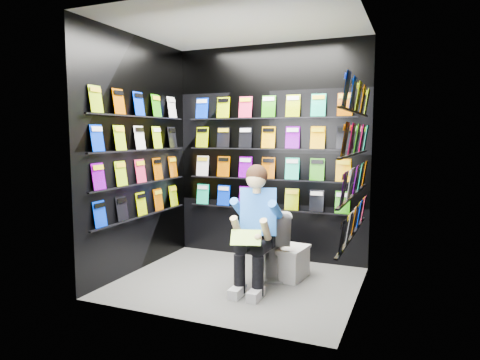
% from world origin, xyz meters
% --- Properties ---
extents(floor, '(2.40, 2.40, 0.00)m').
position_xyz_m(floor, '(0.00, 0.00, 0.00)').
color(floor, '#595957').
rests_on(floor, ground).
extents(ceiling, '(2.40, 2.40, 0.00)m').
position_xyz_m(ceiling, '(0.00, 0.00, 2.60)').
color(ceiling, white).
rests_on(ceiling, floor).
extents(wall_back, '(2.40, 0.04, 2.60)m').
position_xyz_m(wall_back, '(0.00, 1.00, 1.30)').
color(wall_back, black).
rests_on(wall_back, floor).
extents(wall_front, '(2.40, 0.04, 2.60)m').
position_xyz_m(wall_front, '(0.00, -1.00, 1.30)').
color(wall_front, black).
rests_on(wall_front, floor).
extents(wall_left, '(0.04, 2.00, 2.60)m').
position_xyz_m(wall_left, '(-1.20, 0.00, 1.30)').
color(wall_left, black).
rests_on(wall_left, floor).
extents(wall_right, '(0.04, 2.00, 2.60)m').
position_xyz_m(wall_right, '(1.20, 0.00, 1.30)').
color(wall_right, black).
rests_on(wall_right, floor).
extents(comics_back, '(2.10, 0.06, 1.37)m').
position_xyz_m(comics_back, '(0.00, 0.97, 1.31)').
color(comics_back, '#D70041').
rests_on(comics_back, wall_back).
extents(comics_left, '(0.06, 1.70, 1.37)m').
position_xyz_m(comics_left, '(-1.17, 0.00, 1.31)').
color(comics_left, '#D70041').
rests_on(comics_left, wall_left).
extents(comics_right, '(0.06, 1.70, 1.37)m').
position_xyz_m(comics_right, '(1.17, 0.00, 1.31)').
color(comics_right, '#D70041').
rests_on(comics_right, wall_right).
extents(toilet, '(0.64, 0.84, 0.73)m').
position_xyz_m(toilet, '(0.24, 0.36, 0.37)').
color(toilet, white).
rests_on(toilet, floor).
extents(longbox, '(0.27, 0.43, 0.31)m').
position_xyz_m(longbox, '(0.50, 0.34, 0.15)').
color(longbox, white).
rests_on(longbox, floor).
extents(longbox_lid, '(0.30, 0.46, 0.03)m').
position_xyz_m(longbox_lid, '(0.50, 0.34, 0.32)').
color(longbox_lid, white).
rests_on(longbox_lid, longbox).
extents(reader, '(0.68, 0.82, 1.30)m').
position_xyz_m(reader, '(0.24, -0.02, 0.75)').
color(reader, blue).
rests_on(reader, toilet).
extents(held_comic, '(0.32, 0.24, 0.12)m').
position_xyz_m(held_comic, '(0.24, -0.37, 0.58)').
color(held_comic, green).
rests_on(held_comic, reader).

